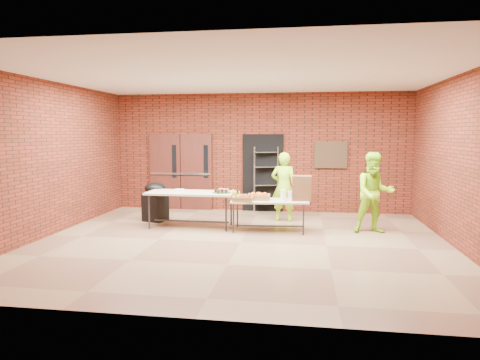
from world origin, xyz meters
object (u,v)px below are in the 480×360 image
object	(u,v)px
table_right	(269,203)
table_left	(191,195)
covered_grill	(155,202)
volunteer_man	(374,193)
volunteer_woman	(284,187)
wire_rack	(266,180)
coffee_dispenser	(302,188)

from	to	relation	value
table_right	table_left	bearing A→B (deg)	169.33
covered_grill	volunteer_man	distance (m)	5.08
covered_grill	volunteer_woman	world-z (taller)	volunteer_woman
volunteer_man	volunteer_woman	bearing A→B (deg)	147.58
wire_rack	table_left	xyz separation A→B (m)	(-1.52, -2.11, -0.15)
table_right	coffee_dispenser	xyz separation A→B (m)	(0.69, 0.09, 0.32)
covered_grill	volunteer_woman	size ratio (longest dim) A/B	0.56
wire_rack	volunteer_woman	distance (m)	1.25
table_right	covered_grill	world-z (taller)	covered_grill
table_right	covered_grill	distance (m)	2.91
coffee_dispenser	volunteer_woman	xyz separation A→B (m)	(-0.44, 1.04, -0.11)
coffee_dispenser	volunteer_man	size ratio (longest dim) A/B	0.31
coffee_dispenser	volunteer_man	bearing A→B (deg)	3.52
covered_grill	table_left	bearing A→B (deg)	-10.06
wire_rack	covered_grill	size ratio (longest dim) A/B	1.88
coffee_dispenser	covered_grill	distance (m)	3.59
covered_grill	volunteer_woman	distance (m)	3.13
table_right	covered_grill	bearing A→B (deg)	160.57
table_left	coffee_dispenser	world-z (taller)	coffee_dispenser
table_left	covered_grill	world-z (taller)	covered_grill
coffee_dispenser	table_right	bearing A→B (deg)	-172.80
wire_rack	volunteer_man	xyz separation A→B (m)	(2.49, -2.08, -0.02)
coffee_dispenser	volunteer_man	distance (m)	1.53
table_left	covered_grill	bearing A→B (deg)	153.54
table_right	coffee_dispenser	world-z (taller)	coffee_dispenser
volunteer_woman	coffee_dispenser	bearing A→B (deg)	120.27
table_right	volunteer_woman	bearing A→B (deg)	71.39
table_right	coffee_dispenser	bearing A→B (deg)	1.33
table_left	coffee_dispenser	xyz separation A→B (m)	(2.48, -0.06, 0.21)
wire_rack	covered_grill	world-z (taller)	wire_rack
covered_grill	volunteer_woman	bearing A→B (deg)	25.45
wire_rack	table_right	size ratio (longest dim) A/B	1.02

